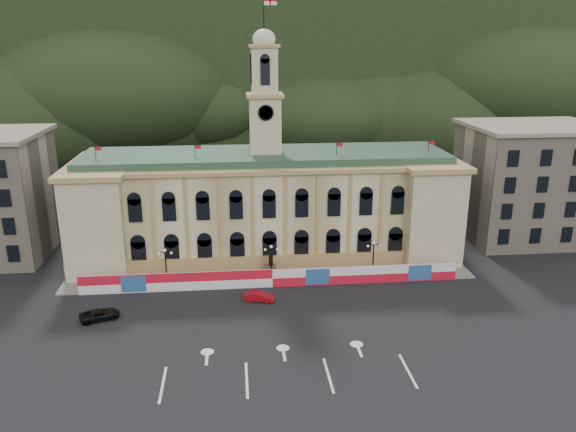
{
  "coord_description": "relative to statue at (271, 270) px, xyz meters",
  "views": [
    {
      "loc": [
        -4.58,
        -53.02,
        31.52
      ],
      "look_at": [
        2.36,
        18.0,
        8.86
      ],
      "focal_mm": 35.0,
      "sensor_mm": 36.0,
      "label": 1
    }
  ],
  "objects": [
    {
      "name": "hoarding_fence",
      "position": [
        0.06,
        -2.93,
        0.06
      ],
      "size": [
        50.0,
        0.44,
        2.5
      ],
      "color": "red",
      "rests_on": "ground"
    },
    {
      "name": "lamp_right",
      "position": [
        14.0,
        -1.0,
        1.89
      ],
      "size": [
        1.96,
        0.44,
        5.15
      ],
      "color": "black",
      "rests_on": "ground"
    },
    {
      "name": "pavement",
      "position": [
        0.0,
        -0.25,
        -1.11
      ],
      "size": [
        56.0,
        5.5,
        0.16
      ],
      "primitive_type": "cube",
      "color": "slate",
      "rests_on": "ground"
    },
    {
      "name": "lane_markings",
      "position": [
        0.0,
        -23.0,
        -1.18
      ],
      "size": [
        26.0,
        10.0,
        0.02
      ],
      "primitive_type": null,
      "color": "white",
      "rests_on": "ground"
    },
    {
      "name": "city_hall",
      "position": [
        0.0,
        9.63,
        6.66
      ],
      "size": [
        56.2,
        17.6,
        37.1
      ],
      "color": "beige",
      "rests_on": "ground"
    },
    {
      "name": "hill_ridge",
      "position": [
        0.03,
        103.99,
        18.3
      ],
      "size": [
        230.0,
        80.0,
        64.0
      ],
      "color": "black",
      "rests_on": "ground"
    },
    {
      "name": "statue",
      "position": [
        0.0,
        0.0,
        0.0
      ],
      "size": [
        1.4,
        1.4,
        3.72
      ],
      "color": "#595651",
      "rests_on": "ground"
    },
    {
      "name": "lamp_left",
      "position": [
        -14.0,
        -1.0,
        1.89
      ],
      "size": [
        1.96,
        0.44,
        5.15
      ],
      "color": "black",
      "rests_on": "ground"
    },
    {
      "name": "side_building_right",
      "position": [
        43.0,
        12.93,
        8.14
      ],
      "size": [
        21.0,
        17.0,
        18.6
      ],
      "color": "#B6A58C",
      "rests_on": "ground"
    },
    {
      "name": "red_sedan",
      "position": [
        -1.98,
        -7.03,
        -0.57
      ],
      "size": [
        3.06,
        4.38,
        1.24
      ],
      "primitive_type": "imported",
      "rotation": [
        0.0,
        0.0,
        1.33
      ],
      "color": "#9F0B12",
      "rests_on": "ground"
    },
    {
      "name": "lamp_center",
      "position": [
        0.0,
        -1.0,
        1.89
      ],
      "size": [
        1.96,
        0.44,
        5.15
      ],
      "color": "black",
      "rests_on": "ground"
    },
    {
      "name": "ground",
      "position": [
        0.0,
        -18.0,
        -1.19
      ],
      "size": [
        260.0,
        260.0,
        0.0
      ],
      "primitive_type": "plane",
      "color": "black",
      "rests_on": "ground"
    },
    {
      "name": "black_suv",
      "position": [
        -20.81,
        -10.06,
        -0.55
      ],
      "size": [
        5.08,
        5.94,
        1.27
      ],
      "primitive_type": "imported",
      "rotation": [
        0.0,
        0.0,
        1.93
      ],
      "color": "black",
      "rests_on": "ground"
    }
  ]
}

